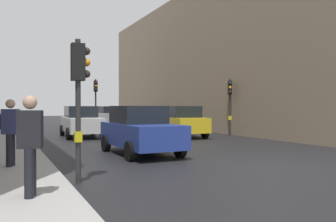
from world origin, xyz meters
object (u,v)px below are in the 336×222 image
object	(u,v)px
traffic_light_near_left	(79,84)
pedestrian_with_grey_backpack	(9,128)
car_green_estate	(136,117)
car_blue_van	(140,130)
car_silver_hatchback	(107,115)
pedestrian_in_dark_coat	(30,141)
traffic_light_far_median	(96,95)
car_yellow_taxi	(181,122)
car_white_compact	(81,122)
traffic_light_mid_street	(230,97)

from	to	relation	value
traffic_light_near_left	pedestrian_with_grey_backpack	world-z (taller)	traffic_light_near_left
car_green_estate	car_blue_van	xyz separation A→B (m)	(-5.19, -14.38, 0.00)
car_green_estate	car_blue_van	world-z (taller)	same
car_silver_hatchback	pedestrian_in_dark_coat	world-z (taller)	pedestrian_in_dark_coat
traffic_light_far_median	car_silver_hatchback	bearing A→B (deg)	67.51
car_yellow_taxi	car_blue_van	world-z (taller)	same
car_green_estate	traffic_light_near_left	bearing A→B (deg)	-114.06
traffic_light_far_median	car_white_compact	bearing A→B (deg)	-110.78
car_green_estate	traffic_light_mid_street	bearing A→B (deg)	-73.80
car_white_compact	traffic_light_mid_street	bearing A→B (deg)	-18.13
car_yellow_taxi	car_white_compact	bearing A→B (deg)	155.90
car_yellow_taxi	pedestrian_in_dark_coat	world-z (taller)	pedestrian_in_dark_coat
car_silver_hatchback	car_yellow_taxi	bearing A→B (deg)	-90.02
traffic_light_near_left	car_white_compact	distance (m)	12.25
traffic_light_far_median	traffic_light_near_left	bearing A→B (deg)	-104.98
car_yellow_taxi	pedestrian_in_dark_coat	bearing A→B (deg)	-128.35
traffic_light_near_left	car_yellow_taxi	xyz separation A→B (m)	(7.65, 9.61, -1.37)
traffic_light_mid_street	car_green_estate	xyz separation A→B (m)	(-2.63, 9.05, -1.46)
pedestrian_in_dark_coat	car_yellow_taxi	bearing A→B (deg)	51.65
car_silver_hatchback	car_yellow_taxi	xyz separation A→B (m)	(-0.01, -15.30, 0.00)
car_white_compact	car_blue_van	world-z (taller)	same
traffic_light_mid_street	car_silver_hatchback	world-z (taller)	traffic_light_mid_street
pedestrian_with_grey_backpack	car_white_compact	bearing A→B (deg)	68.30
pedestrian_in_dark_coat	car_silver_hatchback	bearing A→B (deg)	71.58
car_blue_van	traffic_light_far_median	bearing A→B (deg)	82.44
car_blue_van	pedestrian_with_grey_backpack	distance (m)	4.76
traffic_light_near_left	traffic_light_mid_street	bearing A→B (deg)	40.48
car_white_compact	pedestrian_in_dark_coat	bearing A→B (deg)	-105.16
car_silver_hatchback	pedestrian_with_grey_backpack	size ratio (longest dim) A/B	2.44
car_silver_hatchback	car_blue_van	bearing A→B (deg)	-102.57
car_white_compact	car_blue_van	bearing A→B (deg)	-86.63
car_silver_hatchback	pedestrian_with_grey_backpack	world-z (taller)	pedestrian_with_grey_backpack
traffic_light_near_left	car_blue_van	bearing A→B (deg)	52.58
car_green_estate	car_yellow_taxi	bearing A→B (deg)	-93.32
car_white_compact	car_green_estate	world-z (taller)	same
traffic_light_mid_street	car_blue_van	world-z (taller)	traffic_light_mid_street
car_green_estate	pedestrian_in_dark_coat	xyz separation A→B (m)	(-9.30, -19.76, 0.25)
traffic_light_near_left	traffic_light_far_median	bearing A→B (deg)	75.02
traffic_light_far_median	car_blue_van	distance (m)	14.52
car_green_estate	car_blue_van	distance (m)	15.28
traffic_light_mid_street	traffic_light_near_left	distance (m)	14.17
traffic_light_mid_street	car_white_compact	size ratio (longest dim) A/B	0.80
pedestrian_with_grey_backpack	traffic_light_mid_street	bearing A→B (deg)	30.29
traffic_light_far_median	car_white_compact	distance (m)	6.91
traffic_light_mid_street	car_blue_van	xyz separation A→B (m)	(-7.82, -5.33, -1.46)
car_yellow_taxi	pedestrian_in_dark_coat	distance (m)	14.18
traffic_light_near_left	car_yellow_taxi	size ratio (longest dim) A/B	0.75
car_blue_van	pedestrian_in_dark_coat	bearing A→B (deg)	-127.35
traffic_light_far_median	car_silver_hatchback	xyz separation A→B (m)	(2.79, 6.75, -1.75)
car_blue_van	pedestrian_with_grey_backpack	xyz separation A→B (m)	(-4.39, -1.81, 0.29)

